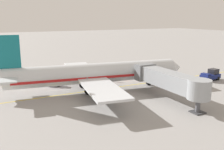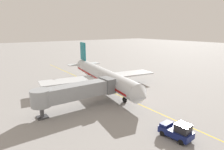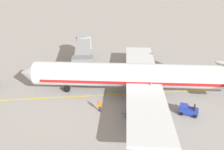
{
  "view_description": "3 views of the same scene",
  "coord_description": "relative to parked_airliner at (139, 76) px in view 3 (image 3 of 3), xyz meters",
  "views": [
    {
      "loc": [
        42.81,
        -17.74,
        13.55
      ],
      "look_at": [
        1.42,
        3.76,
        2.92
      ],
      "focal_mm": 41.18,
      "sensor_mm": 36.0,
      "label": 1
    },
    {
      "loc": [
        25.39,
        40.69,
        14.61
      ],
      "look_at": [
        -2.52,
        1.65,
        3.19
      ],
      "focal_mm": 30.85,
      "sensor_mm": 36.0,
      "label": 2
    },
    {
      "loc": [
        -30.88,
        7.86,
        18.23
      ],
      "look_at": [
        1.02,
        4.69,
        3.0
      ],
      "focal_mm": 36.05,
      "sensor_mm": 36.0,
      "label": 3
    }
  ],
  "objects": [
    {
      "name": "baggage_cart_second_in_train",
      "position": [
        -6.89,
        -0.8,
        -2.24
      ],
      "size": [
        2.02,
        2.95,
        1.58
      ],
      "color": "#4C4C51",
      "rests_on": "ground"
    },
    {
      "name": "baggage_tug_lead",
      "position": [
        -6.23,
        -5.7,
        -2.47
      ],
      "size": [
        2.17,
        2.77,
        1.62
      ],
      "color": "#1E339E",
      "rests_on": "ground"
    },
    {
      "name": "parked_airliner",
      "position": [
        0.0,
        0.0,
        0.0
      ],
      "size": [
        30.44,
        37.27,
        10.63
      ],
      "color": "silver",
      "rests_on": "ground"
    },
    {
      "name": "baggage_cart_front",
      "position": [
        -6.31,
        1.77,
        -2.24
      ],
      "size": [
        2.02,
        2.95,
        1.58
      ],
      "color": "#4C4C51",
      "rests_on": "ground"
    },
    {
      "name": "ground_plane",
      "position": [
        0.09,
        -0.67,
        -3.19
      ],
      "size": [
        400.0,
        400.0,
        0.0
      ],
      "primitive_type": "plane",
      "color": "gray"
    },
    {
      "name": "ground_crew_wing_walker",
      "position": [
        -4.34,
        6.28,
        -2.23
      ],
      "size": [
        0.41,
        0.69,
        1.69
      ],
      "color": "#232328",
      "rests_on": "ground"
    },
    {
      "name": "gate_lead_in_line",
      "position": [
        0.09,
        -0.67,
        -3.18
      ],
      "size": [
        0.24,
        80.0,
        0.01
      ],
      "primitive_type": "cube",
      "color": "gold",
      "rests_on": "ground"
    },
    {
      "name": "jet_bridge",
      "position": [
        11.2,
        8.64,
        0.27
      ],
      "size": [
        16.04,
        3.5,
        4.98
      ],
      "color": "#93999E",
      "rests_on": "ground"
    }
  ]
}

